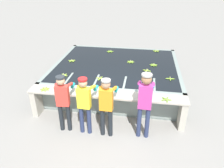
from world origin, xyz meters
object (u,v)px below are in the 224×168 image
banana_bunch_floating_0 (64,75)px  banana_bunch_floating_4 (100,78)px  banana_bunch_floating_1 (110,51)px  banana_bunch_floating_7 (72,61)px  banana_bunch_floating_6 (156,51)px  worker_2 (107,103)px  worker_3 (145,100)px  banana_bunch_floating_3 (154,65)px  banana_bunch_ledge_1 (45,89)px  banana_bunch_floating_8 (131,62)px  worker_0 (63,98)px  knife_0 (61,90)px  worker_1 (85,101)px  banana_bunch_ledge_2 (166,99)px  banana_bunch_ledge_0 (80,91)px  banana_bunch_floating_2 (170,79)px  banana_bunch_floating_5 (147,71)px

banana_bunch_floating_0 → banana_bunch_floating_4: (1.17, -0.04, 0.00)m
banana_bunch_floating_1 → banana_bunch_floating_7: same height
banana_bunch_floating_6 → banana_bunch_floating_0: bearing=-136.2°
worker_2 → worker_3: size_ratio=0.91×
banana_bunch_floating_3 → banana_bunch_ledge_1: bearing=-143.4°
banana_bunch_floating_1 → banana_bunch_floating_8: same height
worker_0 → banana_bunch_floating_4: worker_0 is taller
banana_bunch_floating_3 → knife_0: (-2.52, -2.17, -0.01)m
banana_bunch_floating_8 → banana_bunch_ledge_1: (-2.17, -2.38, 0.00)m
worker_0 → banana_bunch_floating_0: (-0.52, 1.44, -0.07)m
banana_bunch_floating_1 → banana_bunch_ledge_1: size_ratio=1.00×
worker_1 → banana_bunch_floating_8: (0.90, 2.91, -0.07)m
worker_1 → banana_bunch_floating_4: worker_1 is taller
banana_bunch_floating_8 → banana_bunch_ledge_2: 2.66m
worker_1 → banana_bunch_ledge_0: (-0.28, 0.55, -0.07)m
worker_3 → banana_bunch_ledge_1: bearing=170.5°
worker_0 → banana_bunch_floating_2: size_ratio=5.59×
banana_bunch_floating_7 → banana_bunch_ledge_0: size_ratio=0.98×
banana_bunch_floating_3 → banana_bunch_floating_7: 2.92m
banana_bunch_ledge_0 → banana_bunch_ledge_1: 0.99m
worker_1 → banana_bunch_floating_7: 2.95m
banana_bunch_floating_5 → knife_0: bearing=-144.0°
worker_3 → knife_0: bearing=167.7°
worker_3 → banana_bunch_floating_2: size_ratio=6.24×
banana_bunch_floating_3 → banana_bunch_floating_7: bearing=-179.2°
worker_3 → banana_bunch_floating_0: worker_3 is taller
banana_bunch_floating_1 → banana_bunch_ledge_1: 3.61m
banana_bunch_floating_1 → banana_bunch_floating_4: (0.11, -2.48, 0.00)m
banana_bunch_floating_8 → banana_bunch_floating_4: bearing=-118.5°
worker_3 → banana_bunch_ledge_2: worker_3 is taller
banana_bunch_ledge_2 → knife_0: bearing=178.5°
banana_bunch_floating_6 → banana_bunch_floating_2: bearing=-82.1°
worker_1 → banana_bunch_floating_5: bearing=56.3°
banana_bunch_floating_0 → banana_bunch_ledge_1: (-0.20, -0.94, 0.00)m
banana_bunch_floating_2 → banana_bunch_floating_4: same height
banana_bunch_floating_3 → banana_bunch_ledge_1: 3.71m
banana_bunch_floating_3 → banana_bunch_floating_4: (-1.61, -1.31, 0.00)m
worker_1 → worker_2: bearing=-2.0°
worker_2 → worker_0: bearing=178.0°
banana_bunch_floating_0 → banana_bunch_floating_7: same height
banana_bunch_floating_2 → banana_bunch_floating_6: 2.55m
banana_bunch_floating_4 → banana_bunch_floating_7: size_ratio=1.01×
banana_bunch_floating_1 → knife_0: bearing=-103.6°
worker_2 → banana_bunch_floating_5: worker_2 is taller
banana_bunch_floating_3 → banana_bunch_ledge_2: size_ratio=1.02×
banana_bunch_floating_4 → banana_bunch_floating_5: 1.60m
banana_bunch_floating_2 → banana_bunch_ledge_1: banana_bunch_ledge_1 is taller
banana_bunch_floating_6 → banana_bunch_ledge_1: 4.85m
banana_bunch_floating_4 → banana_bunch_ledge_0: size_ratio=0.99×
banana_bunch_floating_7 → banana_bunch_ledge_0: banana_bunch_ledge_0 is taller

